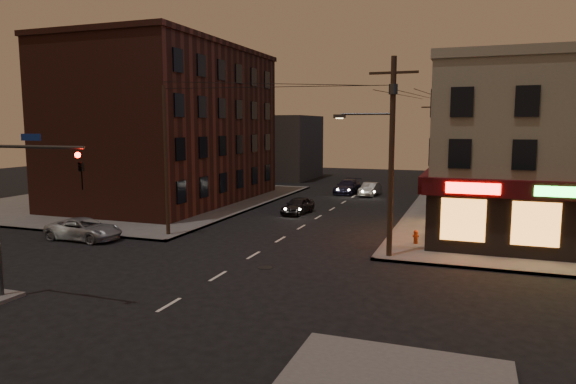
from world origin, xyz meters
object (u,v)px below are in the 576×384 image
at_px(sedan_far, 348,187).
at_px(sedan_mid, 370,189).
at_px(suv_cross, 84,229).
at_px(sedan_near, 298,206).
at_px(fire_hydrant, 416,236).

bearing_deg(sedan_far, sedan_mid, -16.17).
bearing_deg(suv_cross, sedan_near, -33.90).
xyz_separation_m(sedan_near, sedan_far, (0.86, 13.01, 0.05)).
bearing_deg(fire_hydrant, sedan_far, 112.93).
relative_size(suv_cross, fire_hydrant, 5.90).
bearing_deg(sedan_far, suv_cross, -107.92).
relative_size(suv_cross, sedan_far, 0.97).
xyz_separation_m(sedan_mid, fire_hydrant, (6.43, -20.09, -0.06)).
bearing_deg(suv_cross, sedan_far, -19.77).
height_order(sedan_near, fire_hydrant, sedan_near).
height_order(suv_cross, sedan_near, suv_cross).
distance_m(sedan_mid, fire_hydrant, 21.09).
height_order(suv_cross, sedan_mid, suv_cross).
distance_m(suv_cross, sedan_near, 15.80).
height_order(sedan_mid, sedan_far, sedan_far).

